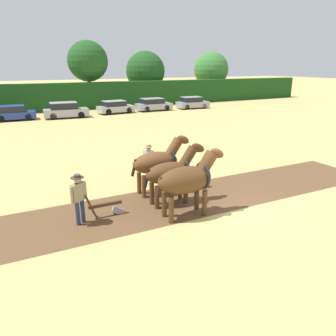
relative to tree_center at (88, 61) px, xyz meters
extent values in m
plane|color=tan|center=(-3.91, -34.44, -5.64)|extent=(240.00, 240.00, 0.00)
cube|color=brown|center=(-10.15, -31.92, -5.64)|extent=(28.65, 4.22, 0.01)
cube|color=#194719|center=(-3.91, -1.87, -4.04)|extent=(75.08, 1.40, 3.20)
cylinder|color=#4C3823|center=(0.00, 0.00, -3.49)|extent=(0.44, 0.44, 4.29)
sphere|color=#1E4C1E|center=(0.00, 0.00, 0.02)|extent=(4.98, 4.98, 4.98)
cylinder|color=brown|center=(8.67, 1.80, -4.21)|extent=(0.44, 0.44, 2.85)
sphere|color=#1E4C1E|center=(8.67, 1.80, -1.27)|extent=(5.51, 5.51, 5.51)
cylinder|color=#4C3823|center=(20.36, 2.19, -4.12)|extent=(0.44, 0.44, 3.03)
sphere|color=#387533|center=(20.36, 2.19, -1.11)|extent=(5.45, 5.45, 5.45)
ellipsoid|color=#513319|center=(-5.91, -33.28, -4.27)|extent=(2.09, 1.06, 0.94)
cylinder|color=#513319|center=(-5.23, -33.03, -5.17)|extent=(0.18, 0.18, 0.94)
cylinder|color=#513319|center=(-5.24, -33.57, -5.17)|extent=(0.18, 0.18, 0.94)
cylinder|color=#513319|center=(-6.57, -32.99, -5.17)|extent=(0.18, 0.18, 0.94)
cylinder|color=#513319|center=(-6.59, -33.53, -5.17)|extent=(0.18, 0.18, 0.94)
cylinder|color=#513319|center=(-5.03, -33.31, -3.77)|extent=(0.85, 0.47, 0.92)
ellipsoid|color=#513319|center=(-4.61, -33.32, -3.47)|extent=(0.69, 0.28, 0.54)
cube|color=black|center=(-4.84, -33.31, -3.56)|extent=(0.42, 0.09, 0.57)
cylinder|color=black|center=(-6.89, -33.25, -4.37)|extent=(0.30, 0.13, 0.71)
torus|color=black|center=(-5.18, -33.30, -4.20)|extent=(0.14, 0.96, 0.96)
ellipsoid|color=#513319|center=(-5.87, -32.05, -4.38)|extent=(1.93, 0.92, 0.82)
cylinder|color=#513319|center=(-5.24, -31.83, -5.19)|extent=(0.18, 0.18, 0.89)
cylinder|color=#513319|center=(-5.26, -32.30, -5.19)|extent=(0.18, 0.18, 0.89)
cylinder|color=#513319|center=(-6.48, -31.79, -5.19)|extent=(0.18, 0.18, 0.89)
cylinder|color=#513319|center=(-6.50, -32.27, -5.19)|extent=(0.18, 0.18, 0.89)
cylinder|color=#513319|center=(-5.06, -32.07, -3.87)|extent=(0.83, 0.41, 0.95)
ellipsoid|color=#513319|center=(-4.60, -32.09, -3.54)|extent=(0.69, 0.28, 0.54)
cube|color=black|center=(-4.86, -32.08, -3.69)|extent=(0.46, 0.09, 0.61)
cylinder|color=black|center=(-6.78, -32.02, -4.46)|extent=(0.30, 0.13, 0.71)
torus|color=black|center=(-5.20, -32.07, -4.31)|extent=(0.14, 0.84, 0.84)
ellipsoid|color=brown|center=(-5.83, -30.81, -4.30)|extent=(2.01, 1.00, 0.89)
cylinder|color=brown|center=(-5.18, -30.57, -5.17)|extent=(0.18, 0.18, 0.94)
cylinder|color=brown|center=(-5.20, -31.09, -5.17)|extent=(0.18, 0.18, 0.94)
cylinder|color=brown|center=(-6.47, -30.54, -5.17)|extent=(0.18, 0.18, 0.94)
cylinder|color=brown|center=(-6.49, -31.05, -5.17)|extent=(0.18, 0.18, 0.94)
cylinder|color=brown|center=(-4.99, -30.84, -3.78)|extent=(0.85, 0.45, 0.95)
ellipsoid|color=brown|center=(-4.54, -30.85, -3.46)|extent=(0.69, 0.28, 0.54)
cube|color=black|center=(-4.79, -30.84, -3.59)|extent=(0.45, 0.09, 0.60)
cylinder|color=black|center=(-6.78, -30.78, -4.39)|extent=(0.30, 0.13, 0.71)
torus|color=black|center=(-5.14, -30.83, -4.23)|extent=(0.14, 0.91, 0.91)
cube|color=#4C331E|center=(-8.40, -31.97, -5.19)|extent=(1.21, 0.14, 0.12)
cube|color=#939399|center=(-7.92, -31.99, -5.54)|extent=(0.49, 0.21, 0.39)
cylinder|color=#4C331E|center=(-8.94, -31.76, -5.09)|extent=(0.40, 0.07, 0.96)
cylinder|color=#4C331E|center=(-8.95, -32.16, -5.09)|extent=(0.40, 0.07, 0.96)
cylinder|color=#28334C|center=(-9.23, -32.08, -5.21)|extent=(0.14, 0.14, 0.86)
cylinder|color=#28334C|center=(-9.43, -32.19, -5.21)|extent=(0.14, 0.14, 0.86)
cube|color=tan|center=(-9.33, -32.13, -4.47)|extent=(0.54, 0.42, 0.61)
sphere|color=tan|center=(-9.33, -32.13, -4.05)|extent=(0.23, 0.23, 0.23)
cylinder|color=tan|center=(-9.07, -31.99, -4.49)|extent=(0.09, 0.09, 0.57)
cylinder|color=tan|center=(-9.59, -32.28, -4.49)|extent=(0.09, 0.09, 0.57)
cylinder|color=#42382D|center=(-9.33, -32.13, -3.98)|extent=(0.44, 0.44, 0.02)
cylinder|color=#42382D|center=(-9.33, -32.13, -3.93)|extent=(0.22, 0.22, 0.10)
cylinder|color=#38332D|center=(-5.37, -28.96, -5.23)|extent=(0.14, 0.14, 0.81)
cylinder|color=#38332D|center=(-5.27, -29.15, -5.23)|extent=(0.14, 0.14, 0.81)
cube|color=#B7B7BC|center=(-5.32, -29.05, -4.53)|extent=(0.40, 0.51, 0.58)
sphere|color=tan|center=(-5.32, -29.05, -4.13)|extent=(0.22, 0.22, 0.22)
cylinder|color=#B7B7BC|center=(-5.45, -28.80, -4.56)|extent=(0.09, 0.09, 0.54)
cylinder|color=#B7B7BC|center=(-5.19, -29.31, -4.56)|extent=(0.09, 0.09, 0.54)
cylinder|color=tan|center=(-5.32, -29.05, -4.06)|extent=(0.42, 0.42, 0.02)
cylinder|color=tan|center=(-5.32, -29.05, -4.01)|extent=(0.21, 0.21, 0.10)
cube|color=navy|center=(-9.55, -7.06, -5.13)|extent=(3.96, 1.93, 0.67)
cube|color=black|center=(-9.75, -7.05, -4.52)|extent=(2.40, 1.69, 0.54)
cube|color=navy|center=(-9.75, -7.05, -4.22)|extent=(2.40, 1.69, 0.06)
cylinder|color=black|center=(-8.32, -6.33, -5.31)|extent=(0.66, 0.24, 0.65)
cylinder|color=black|center=(-8.38, -7.89, -5.31)|extent=(0.66, 0.24, 0.65)
cylinder|color=black|center=(-10.73, -6.23, -5.31)|extent=(0.66, 0.24, 0.65)
cylinder|color=black|center=(-10.79, -7.79, -5.31)|extent=(0.66, 0.24, 0.65)
cube|color=#9E9EA8|center=(-4.73, -7.87, -5.09)|extent=(4.51, 2.21, 0.74)
cube|color=black|center=(-4.94, -7.85, -4.41)|extent=(2.75, 1.88, 0.62)
cube|color=#9E9EA8|center=(-4.94, -7.85, -4.07)|extent=(2.75, 1.88, 0.06)
cylinder|color=black|center=(-3.31, -7.18, -5.30)|extent=(0.68, 0.28, 0.67)
cylinder|color=black|center=(-3.45, -8.80, -5.30)|extent=(0.68, 0.28, 0.67)
cylinder|color=black|center=(-6.00, -6.95, -5.30)|extent=(0.68, 0.28, 0.67)
cylinder|color=black|center=(-6.14, -8.56, -5.30)|extent=(0.68, 0.28, 0.67)
cube|color=#A8A8B2|center=(0.88, -7.11, -5.13)|extent=(4.10, 2.06, 0.65)
cube|color=black|center=(0.68, -7.13, -4.54)|extent=(2.50, 1.76, 0.52)
cube|color=#A8A8B2|center=(0.68, -7.13, -4.25)|extent=(2.50, 1.76, 0.06)
cylinder|color=black|center=(2.04, -6.25, -5.30)|extent=(0.69, 0.27, 0.67)
cylinder|color=black|center=(2.16, -7.78, -5.30)|extent=(0.69, 0.27, 0.67)
cylinder|color=black|center=(-0.41, -6.44, -5.30)|extent=(0.69, 0.27, 0.67)
cylinder|color=black|center=(-0.29, -7.97, -5.30)|extent=(0.69, 0.27, 0.67)
cube|color=#9E9EA8|center=(5.62, -7.12, -5.11)|extent=(4.21, 1.83, 0.68)
cube|color=black|center=(5.41, -7.12, -4.50)|extent=(2.53, 1.63, 0.55)
cube|color=#9E9EA8|center=(5.41, -7.12, -4.20)|extent=(2.53, 1.63, 0.06)
cylinder|color=black|center=(6.92, -6.34, -5.30)|extent=(0.67, 0.23, 0.67)
cylinder|color=black|center=(6.91, -7.91, -5.30)|extent=(0.67, 0.23, 0.67)
cylinder|color=black|center=(4.32, -6.32, -5.30)|extent=(0.67, 0.23, 0.67)
cylinder|color=black|center=(4.31, -7.89, -5.30)|extent=(0.67, 0.23, 0.67)
cube|color=#9E9EA8|center=(10.81, -7.50, -5.13)|extent=(4.03, 1.95, 0.67)
cube|color=black|center=(10.62, -7.49, -4.53)|extent=(2.44, 1.69, 0.55)
cube|color=#9E9EA8|center=(10.62, -7.49, -4.22)|extent=(2.44, 1.69, 0.06)
cylinder|color=black|center=(12.07, -6.82, -5.33)|extent=(0.63, 0.25, 0.62)
cylinder|color=black|center=(11.99, -8.33, -5.33)|extent=(0.63, 0.25, 0.62)
cylinder|color=black|center=(9.64, -6.68, -5.33)|extent=(0.63, 0.25, 0.62)
cylinder|color=black|center=(9.55, -8.19, -5.33)|extent=(0.63, 0.25, 0.62)
camera|label=1|loc=(-11.51, -42.44, -0.47)|focal=35.00mm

